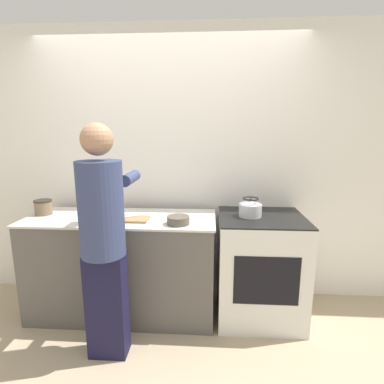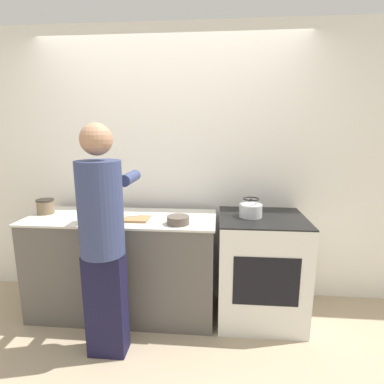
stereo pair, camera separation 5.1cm
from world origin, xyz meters
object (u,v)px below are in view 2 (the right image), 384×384
object	(u,v)px
oven	(260,267)
canister_jar	(45,206)
person	(103,234)
cutting_board	(127,219)
bowl_prep	(178,220)
knife	(125,216)
kettle	(251,209)

from	to	relation	value
oven	canister_jar	xyz separation A→B (m)	(-1.93, 0.01, 0.51)
person	cutting_board	bearing A→B (deg)	84.32
bowl_prep	knife	bearing A→B (deg)	167.16
canister_jar	knife	bearing A→B (deg)	-7.21
person	canister_jar	xyz separation A→B (m)	(-0.75, 0.56, 0.04)
knife	oven	bearing A→B (deg)	-17.48
cutting_board	canister_jar	bearing A→B (deg)	171.29
cutting_board	knife	bearing A→B (deg)	135.29
cutting_board	canister_jar	size ratio (longest dim) A/B	2.36
bowl_prep	canister_jar	bearing A→B (deg)	170.64
knife	bowl_prep	distance (m)	0.48
cutting_board	canister_jar	xyz separation A→B (m)	(-0.79, 0.12, 0.06)
oven	canister_jar	bearing A→B (deg)	179.84
cutting_board	kettle	distance (m)	1.05
canister_jar	kettle	bearing A→B (deg)	-0.36
person	knife	world-z (taller)	person
knife	canister_jar	world-z (taller)	canister_jar
person	knife	xyz separation A→B (m)	(0.02, 0.46, -0.00)
cutting_board	bowl_prep	bearing A→B (deg)	-10.51
kettle	bowl_prep	distance (m)	0.63
bowl_prep	canister_jar	size ratio (longest dim) A/B	1.20
cutting_board	oven	bearing A→B (deg)	5.81
person	bowl_prep	world-z (taller)	person
cutting_board	canister_jar	world-z (taller)	canister_jar
kettle	bowl_prep	xyz separation A→B (m)	(-0.60, -0.19, -0.06)
oven	canister_jar	world-z (taller)	canister_jar
cutting_board	kettle	world-z (taller)	kettle
canister_jar	bowl_prep	bearing A→B (deg)	-9.36
kettle	cutting_board	bearing A→B (deg)	-173.95
cutting_board	knife	xyz separation A→B (m)	(-0.02, 0.02, 0.01)
person	bowl_prep	size ratio (longest dim) A/B	9.32
canister_jar	oven	bearing A→B (deg)	-0.16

